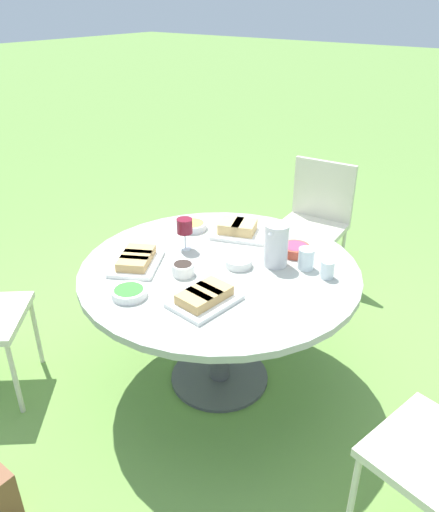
% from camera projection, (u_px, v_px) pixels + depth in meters
% --- Properties ---
extents(ground_plane, '(40.00, 40.00, 0.00)m').
position_uv_depth(ground_plane, '(220.00, 378.00, 2.79)').
color(ground_plane, '#668E42').
extents(dining_table, '(1.38, 1.38, 0.71)m').
position_uv_depth(dining_table, '(220.00, 284.00, 2.50)').
color(dining_table, '#4C4C51').
rests_on(dining_table, ground_plane).
extents(chair_far_back, '(0.46, 0.48, 0.89)m').
position_uv_depth(chair_far_back, '(315.00, 216.00, 3.50)').
color(chair_far_back, beige).
rests_on(chair_far_back, ground_plane).
extents(water_pitcher, '(0.13, 0.12, 0.22)m').
position_uv_depth(water_pitcher, '(276.00, 245.00, 2.43)').
color(water_pitcher, silver).
rests_on(water_pitcher, dining_table).
extents(wine_glass, '(0.08, 0.08, 0.17)m').
position_uv_depth(wine_glass, '(185.00, 227.00, 2.57)').
color(wine_glass, silver).
rests_on(wine_glass, dining_table).
extents(platter_bread_main, '(0.34, 0.40, 0.08)m').
position_uv_depth(platter_bread_main, '(240.00, 230.00, 2.77)').
color(platter_bread_main, white).
rests_on(platter_bread_main, dining_table).
extents(platter_charcuterie, '(0.36, 0.33, 0.06)m').
position_uv_depth(platter_charcuterie, '(136.00, 260.00, 2.46)').
color(platter_charcuterie, white).
rests_on(platter_charcuterie, dining_table).
extents(platter_sandwich_side, '(0.31, 0.24, 0.06)m').
position_uv_depth(platter_sandwich_side, '(205.00, 297.00, 2.16)').
color(platter_sandwich_side, white).
rests_on(platter_sandwich_side, dining_table).
extents(bowl_fries, '(0.17, 0.17, 0.04)m').
position_uv_depth(bowl_fries, '(192.00, 225.00, 2.84)').
color(bowl_fries, silver).
rests_on(bowl_fries, dining_table).
extents(bowl_salad, '(0.16, 0.16, 0.04)m').
position_uv_depth(bowl_salad, '(129.00, 292.00, 2.21)').
color(bowl_salad, white).
rests_on(bowl_salad, dining_table).
extents(bowl_olives, '(0.11, 0.11, 0.06)m').
position_uv_depth(bowl_olives, '(183.00, 268.00, 2.38)').
color(bowl_olives, white).
rests_on(bowl_olives, dining_table).
extents(bowl_dip_red, '(0.15, 0.15, 0.05)m').
position_uv_depth(bowl_dip_red, '(295.00, 249.00, 2.57)').
color(bowl_dip_red, '#B74733').
rests_on(bowl_dip_red, dining_table).
extents(bowl_dip_cream, '(0.13, 0.13, 0.04)m').
position_uv_depth(bowl_dip_cream, '(238.00, 262.00, 2.46)').
color(bowl_dip_cream, white).
rests_on(bowl_dip_cream, dining_table).
extents(cup_water_near, '(0.08, 0.08, 0.11)m').
position_uv_depth(cup_water_near, '(306.00, 259.00, 2.42)').
color(cup_water_near, silver).
rests_on(cup_water_near, dining_table).
extents(cup_water_far, '(0.06, 0.06, 0.09)m').
position_uv_depth(cup_water_far, '(327.00, 269.00, 2.35)').
color(cup_water_far, silver).
rests_on(cup_water_far, dining_table).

